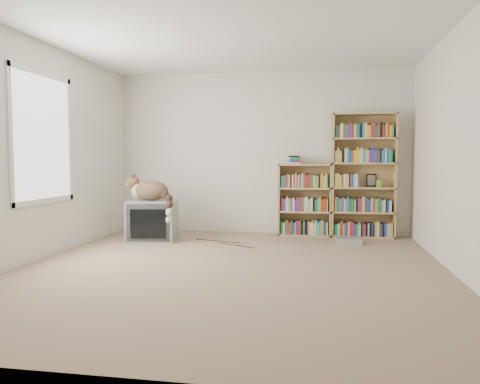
% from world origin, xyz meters
% --- Properties ---
extents(floor, '(4.50, 5.00, 0.01)m').
position_xyz_m(floor, '(0.00, 0.00, 0.00)').
color(floor, gray).
rests_on(floor, ground).
extents(wall_back, '(4.50, 0.02, 2.50)m').
position_xyz_m(wall_back, '(0.00, 2.50, 1.25)').
color(wall_back, silver).
rests_on(wall_back, floor).
extents(wall_front, '(4.50, 0.02, 2.50)m').
position_xyz_m(wall_front, '(0.00, -2.50, 1.25)').
color(wall_front, silver).
rests_on(wall_front, floor).
extents(wall_left, '(0.02, 5.00, 2.50)m').
position_xyz_m(wall_left, '(-2.25, 0.00, 1.25)').
color(wall_left, silver).
rests_on(wall_left, floor).
extents(wall_right, '(0.02, 5.00, 2.50)m').
position_xyz_m(wall_right, '(2.25, 0.00, 1.25)').
color(wall_right, silver).
rests_on(wall_right, floor).
extents(ceiling, '(4.50, 5.00, 0.02)m').
position_xyz_m(ceiling, '(0.00, 0.00, 2.50)').
color(ceiling, white).
rests_on(ceiling, wall_back).
extents(window, '(0.02, 1.22, 1.52)m').
position_xyz_m(window, '(-2.24, 0.20, 1.40)').
color(window, white).
rests_on(window, wall_left).
extents(crt_tv, '(0.73, 0.68, 0.57)m').
position_xyz_m(crt_tv, '(-1.44, 1.57, 0.28)').
color(crt_tv, gray).
rests_on(crt_tv, floor).
extents(cat, '(0.77, 0.55, 0.61)m').
position_xyz_m(cat, '(-1.41, 1.51, 0.67)').
color(cat, '#362816').
rests_on(cat, crt_tv).
extents(bookcase_tall, '(0.91, 0.30, 1.82)m').
position_xyz_m(bookcase_tall, '(1.54, 2.36, 0.87)').
color(bookcase_tall, tan).
rests_on(bookcase_tall, floor).
extents(bookcase_short, '(0.79, 0.30, 1.08)m').
position_xyz_m(bookcase_short, '(0.69, 2.36, 0.50)').
color(bookcase_short, tan).
rests_on(bookcase_short, floor).
extents(book_stack, '(0.18, 0.23, 0.12)m').
position_xyz_m(book_stack, '(0.54, 2.30, 1.14)').
color(book_stack, '#AC2316').
rests_on(book_stack, bookcase_short).
extents(green_mug, '(0.09, 0.09, 0.10)m').
position_xyz_m(green_mug, '(1.78, 2.34, 0.80)').
color(green_mug, '#6EA22E').
rests_on(green_mug, bookcase_tall).
extents(framed_print, '(0.14, 0.05, 0.19)m').
position_xyz_m(framed_print, '(1.67, 2.44, 0.84)').
color(framed_print, black).
rests_on(framed_print, bookcase_tall).
extents(dvd_player, '(0.38, 0.30, 0.08)m').
position_xyz_m(dvd_player, '(1.32, 1.75, 0.04)').
color(dvd_player, '#B7B6BC').
rests_on(dvd_player, floor).
extents(wall_outlet, '(0.01, 0.08, 0.13)m').
position_xyz_m(wall_outlet, '(-2.24, 1.91, 0.32)').
color(wall_outlet, silver).
rests_on(wall_outlet, wall_left).
extents(floor_cables, '(1.20, 0.70, 0.01)m').
position_xyz_m(floor_cables, '(-0.22, 1.57, 0.00)').
color(floor_cables, black).
rests_on(floor_cables, floor).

